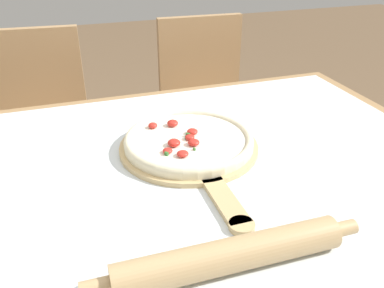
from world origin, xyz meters
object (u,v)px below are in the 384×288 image
object	(u,v)px
rolling_pin	(230,256)
chair_left	(41,125)
pizza_peel	(191,151)
pizza	(188,140)
chair_right	(205,103)

from	to	relation	value
rolling_pin	chair_left	xyz separation A→B (m)	(-0.32, 1.17, -0.26)
pizza_peel	pizza	bearing A→B (deg)	91.48
pizza_peel	chair_left	size ratio (longest dim) A/B	0.58
chair_right	chair_left	bearing A→B (deg)	-177.43
pizza	rolling_pin	distance (m)	0.40
chair_right	pizza_peel	bearing A→B (deg)	-110.15
pizza	chair_left	world-z (taller)	chair_left
pizza_peel	pizza	world-z (taller)	pizza
rolling_pin	chair_right	bearing A→B (deg)	71.54
pizza_peel	chair_right	distance (m)	0.89
chair_left	chair_right	distance (m)	0.71
pizza_peel	pizza	size ratio (longest dim) A/B	1.60
pizza	chair_right	bearing A→B (deg)	66.75
pizza_peel	chair_right	world-z (taller)	chair_right
chair_right	rolling_pin	bearing A→B (deg)	-105.91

